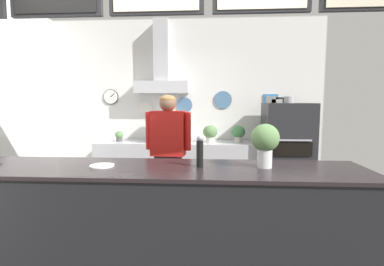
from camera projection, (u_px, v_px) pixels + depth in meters
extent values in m
plane|color=#514C47|center=(163.00, 260.00, 2.94)|extent=(5.62, 5.62, 0.00)
cube|color=#9E9E99|center=(184.00, 107.00, 5.11)|extent=(4.66, 0.12, 2.95)
cube|color=white|center=(184.00, 107.00, 5.04)|extent=(4.62, 0.01, 2.91)
cylinder|color=black|center=(111.00, 97.00, 5.09)|extent=(0.26, 0.02, 0.26)
cylinder|color=white|center=(111.00, 97.00, 5.08)|extent=(0.24, 0.01, 0.24)
cube|color=black|center=(113.00, 95.00, 5.07)|extent=(0.08, 0.01, 0.06)
cylinder|color=white|center=(146.00, 109.00, 5.07)|extent=(0.24, 0.02, 0.24)
cylinder|color=teal|center=(185.00, 105.00, 5.02)|extent=(0.26, 0.02, 0.26)
cylinder|color=teal|center=(223.00, 100.00, 4.97)|extent=(0.30, 0.02, 0.30)
cube|color=black|center=(277.00, 105.00, 4.92)|extent=(0.25, 0.02, 0.24)
cube|color=#AFAFAF|center=(277.00, 105.00, 4.91)|extent=(0.18, 0.01, 0.18)
cube|color=teal|center=(271.00, 101.00, 4.92)|extent=(0.24, 0.02, 0.24)
cube|color=gray|center=(271.00, 101.00, 4.91)|extent=(0.17, 0.01, 0.18)
cube|color=#B7BABF|center=(162.00, 87.00, 4.88)|extent=(0.88, 0.31, 0.20)
cube|color=#B7BABF|center=(162.00, 51.00, 4.85)|extent=(0.24, 0.24, 0.99)
cube|color=black|center=(155.00, 228.00, 2.51)|extent=(3.44, 0.72, 1.00)
cube|color=black|center=(154.00, 169.00, 2.45)|extent=(3.50, 0.75, 0.03)
cube|color=#B7BABF|center=(176.00, 170.00, 4.82)|extent=(2.57, 0.59, 0.93)
cube|color=#929499|center=(177.00, 187.00, 4.86)|extent=(2.44, 0.54, 0.02)
cube|color=#232326|center=(287.00, 154.00, 4.55)|extent=(0.72, 0.63, 1.55)
cube|color=black|center=(293.00, 149.00, 4.21)|extent=(0.54, 0.02, 0.20)
cube|color=#A3A5AD|center=(294.00, 140.00, 4.18)|extent=(0.50, 0.02, 0.02)
cylinder|color=#A3A5AD|center=(289.00, 100.00, 4.46)|extent=(0.14, 0.14, 0.10)
cube|color=#232328|center=(169.00, 191.00, 3.72)|extent=(0.33, 0.23, 0.91)
cube|color=red|center=(168.00, 133.00, 3.64)|extent=(0.43, 0.26, 0.55)
cylinder|color=red|center=(188.00, 131.00, 3.60)|extent=(0.08, 0.08, 0.47)
cylinder|color=red|center=(149.00, 131.00, 3.67)|extent=(0.08, 0.08, 0.47)
sphere|color=brown|center=(168.00, 103.00, 3.60)|extent=(0.21, 0.21, 0.21)
ellipsoid|color=olive|center=(168.00, 99.00, 3.59)|extent=(0.20, 0.20, 0.11)
cube|color=#B7BABF|center=(166.00, 128.00, 4.74)|extent=(0.47, 0.39, 0.44)
cylinder|color=#4C4C51|center=(157.00, 131.00, 4.53)|extent=(0.06, 0.06, 0.06)
cube|color=black|center=(163.00, 143.00, 4.53)|extent=(0.42, 0.10, 0.04)
sphere|color=black|center=(172.00, 124.00, 4.51)|extent=(0.04, 0.04, 0.04)
cylinder|color=beige|center=(210.00, 140.00, 4.71)|extent=(0.13, 0.13, 0.09)
ellipsoid|color=#5B844C|center=(210.00, 132.00, 4.69)|extent=(0.23, 0.23, 0.21)
cylinder|color=beige|center=(238.00, 139.00, 4.74)|extent=(0.12, 0.12, 0.09)
ellipsoid|color=#47894C|center=(238.00, 132.00, 4.73)|extent=(0.22, 0.22, 0.20)
cylinder|color=#4C4C51|center=(119.00, 139.00, 4.82)|extent=(0.10, 0.10, 0.06)
ellipsoid|color=#5B844C|center=(119.00, 135.00, 4.81)|extent=(0.14, 0.14, 0.12)
cylinder|color=white|center=(102.00, 166.00, 2.48)|extent=(0.20, 0.20, 0.01)
cylinder|color=black|center=(200.00, 154.00, 2.45)|extent=(0.06, 0.06, 0.22)
sphere|color=gray|center=(200.00, 138.00, 2.44)|extent=(0.05, 0.05, 0.05)
cylinder|color=silver|center=(265.00, 158.00, 2.43)|extent=(0.12, 0.12, 0.17)
cylinder|color=gray|center=(265.00, 164.00, 2.44)|extent=(0.11, 0.11, 0.05)
ellipsoid|color=#5B844C|center=(265.00, 138.00, 2.41)|extent=(0.23, 0.23, 0.23)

